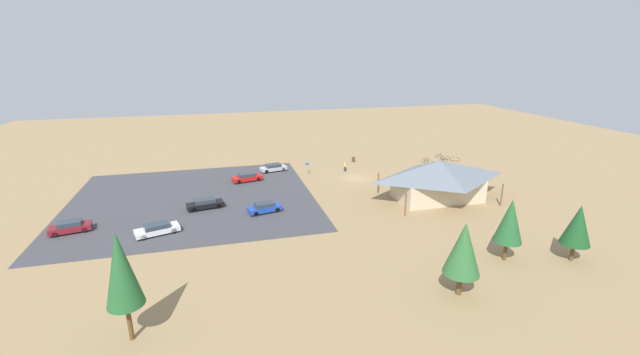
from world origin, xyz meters
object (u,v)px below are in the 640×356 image
object	(u,v)px
pine_west	(510,221)
bicycle_orange_trailside	(445,158)
car_silver_near_entry	(273,168)
bicycle_teal_yard_center	(440,163)
car_white_by_curb	(157,229)
bike_pavilion	(438,177)
car_red_end_stall	(247,177)
bicycle_silver_lone_west	(429,163)
car_blue_second_row	(265,207)
lot_sign	(307,167)
car_maroon_front_row	(70,227)
bicycle_green_mid_cluster	(438,178)
car_black_aisle_side	(205,204)
trash_bin	(353,159)
pine_far_east	(578,225)
bicycle_black_by_bin	(443,160)
bicycle_white_near_sign	(455,159)
bicycle_blue_back_row	(439,156)
bicycle_yellow_edge_south	(450,180)
bicycle_red_near_porch	(425,160)
pine_mideast	(463,249)
pine_far_west	(121,270)
visitor_at_bikes	(345,166)

from	to	relation	value
pine_west	bicycle_orange_trailside	world-z (taller)	pine_west
car_silver_near_entry	bicycle_teal_yard_center	bearing A→B (deg)	173.67
car_silver_near_entry	car_white_by_curb	world-z (taller)	car_white_by_curb
bike_pavilion	car_red_end_stall	world-z (taller)	bike_pavilion
bicycle_teal_yard_center	car_white_by_curb	world-z (taller)	car_white_by_curb
bike_pavilion	car_white_by_curb	world-z (taller)	bike_pavilion
bicycle_silver_lone_west	pine_west	bearing A→B (deg)	72.81
pine_west	car_blue_second_row	bearing A→B (deg)	-40.56
lot_sign	car_maroon_front_row	world-z (taller)	lot_sign
bicycle_green_mid_cluster	bicycle_orange_trailside	bearing A→B (deg)	-125.45
car_red_end_stall	car_black_aisle_side	size ratio (longest dim) A/B	1.01
trash_bin	pine_far_east	world-z (taller)	pine_far_east
bicycle_black_by_bin	car_silver_near_entry	xyz separation A→B (m)	(31.89, -2.06, 0.30)
lot_sign	bicycle_orange_trailside	distance (m)	28.02
bike_pavilion	bicycle_white_near_sign	world-z (taller)	bike_pavilion
car_silver_near_entry	car_blue_second_row	bearing A→B (deg)	78.15
bicycle_green_mid_cluster	trash_bin	bearing A→B (deg)	-56.78
pine_far_east	bicycle_blue_back_row	bearing A→B (deg)	-102.18
pine_far_east	bicycle_yellow_edge_south	size ratio (longest dim) A/B	3.54
car_maroon_front_row	bicycle_red_near_porch	bearing A→B (deg)	-162.17
car_maroon_front_row	bicycle_yellow_edge_south	bearing A→B (deg)	-174.08
pine_far_east	car_maroon_front_row	world-z (taller)	pine_far_east
pine_mideast	bicycle_orange_trailside	world-z (taller)	pine_mideast
pine_far_west	bicycle_blue_back_row	world-z (taller)	pine_far_west
bicycle_blue_back_row	bicycle_black_by_bin	distance (m)	3.45
pine_far_west	car_silver_near_entry	bearing A→B (deg)	-112.10
bicycle_green_mid_cluster	bicycle_black_by_bin	xyz separation A→B (m)	(-6.86, -9.84, 0.04)
car_maroon_front_row	car_blue_second_row	bearing A→B (deg)	-179.03
bicycle_silver_lone_west	bicycle_blue_back_row	bearing A→B (deg)	-137.38
bicycle_black_by_bin	car_blue_second_row	distance (m)	39.33
bicycle_white_near_sign	visitor_at_bikes	world-z (taller)	visitor_at_bikes
bicycle_silver_lone_west	bicycle_teal_yard_center	size ratio (longest dim) A/B	0.95
bike_pavilion	visitor_at_bikes	distance (m)	18.57
pine_mideast	bicycle_white_near_sign	size ratio (longest dim) A/B	4.50
bicycle_teal_yard_center	car_white_by_curb	distance (m)	50.51
bicycle_black_by_bin	car_maroon_front_row	distance (m)	60.59
pine_far_west	car_white_by_curb	size ratio (longest dim) A/B	1.66
bicycle_black_by_bin	car_red_end_stall	bearing A→B (deg)	4.01
bicycle_blue_back_row	bicycle_silver_lone_west	world-z (taller)	bicycle_blue_back_row
pine_mideast	bicycle_silver_lone_west	distance (m)	42.69
bike_pavilion	car_black_aisle_side	xyz separation A→B (m)	(31.65, -4.52, -2.55)
trash_bin	bicycle_orange_trailside	xyz separation A→B (m)	(-17.54, 3.08, -0.07)
bicycle_teal_yard_center	car_silver_near_entry	distance (m)	30.60
pine_far_west	bicycle_black_by_bin	size ratio (longest dim) A/B	4.80
pine_far_west	car_white_by_curb	xyz separation A→B (m)	(0.24, -18.34, -5.03)
bike_pavilion	pine_mideast	world-z (taller)	pine_mideast
bicycle_red_near_porch	bicycle_green_mid_cluster	bearing A→B (deg)	71.58
bike_pavilion	bicycle_white_near_sign	size ratio (longest dim) A/B	9.84
bicycle_red_near_porch	car_maroon_front_row	distance (m)	57.73
car_black_aisle_side	car_blue_second_row	bearing A→B (deg)	155.91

